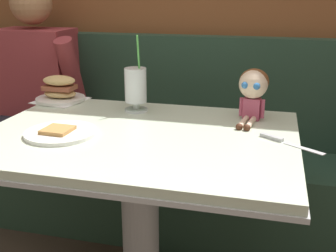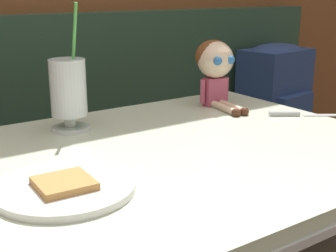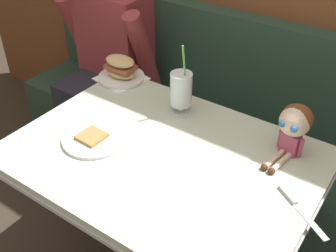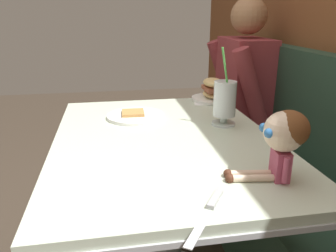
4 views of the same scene
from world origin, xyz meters
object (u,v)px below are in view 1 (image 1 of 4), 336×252
sandwich_plate (60,91)px  milkshake_glass (136,87)px  butter_knife (280,140)px  seated_doll (253,87)px  toast_plate (60,132)px  diner_patron (35,85)px

sandwich_plate → milkshake_glass: bearing=-10.9°
sandwich_plate → butter_knife: bearing=-17.4°
sandwich_plate → seated_doll: size_ratio=1.03×
milkshake_glass → butter_knife: bearing=-21.6°
milkshake_glass → sandwich_plate: (-0.39, 0.07, -0.05)m
toast_plate → sandwich_plate: (-0.22, 0.42, 0.04)m
diner_patron → seated_doll: bearing=-15.7°
milkshake_glass → diner_patron: bearing=154.4°
sandwich_plate → butter_knife: sandwich_plate is taller
butter_knife → diner_patron: diner_patron is taller
seated_doll → diner_patron: bearing=164.3°
seated_doll → diner_patron: 1.19m
sandwich_plate → butter_knife: (0.97, -0.30, -0.04)m
toast_plate → milkshake_glass: (0.16, 0.35, 0.09)m
toast_plate → sandwich_plate: bearing=118.1°
sandwich_plate → seated_doll: seated_doll is taller
butter_knife → milkshake_glass: bearing=158.4°
toast_plate → diner_patron: (-0.50, 0.67, -0.01)m
diner_patron → toast_plate: bearing=-52.9°
butter_knife → toast_plate: bearing=-171.0°
butter_knife → seated_doll: size_ratio=0.91×
seated_doll → butter_knife: bearing=-64.6°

